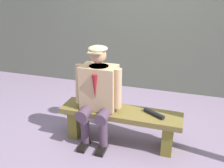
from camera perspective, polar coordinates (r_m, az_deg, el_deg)
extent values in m
plane|color=gray|center=(3.28, 1.91, -13.35)|extent=(30.00, 30.00, 0.00)
cube|color=brown|center=(3.05, 2.01, -6.92)|extent=(1.54, 0.38, 0.07)
cube|color=olive|center=(3.09, 13.23, -12.08)|extent=(0.13, 0.32, 0.39)
cube|color=olive|center=(3.35, -8.32, -8.71)|extent=(0.13, 0.32, 0.39)
cube|color=tan|center=(2.98, -3.06, -0.75)|extent=(0.44, 0.29, 0.56)
cylinder|color=#1E2338|center=(2.90, -3.16, 3.79)|extent=(0.24, 0.24, 0.06)
cone|color=maroon|center=(2.83, -4.13, -0.66)|extent=(0.07, 0.07, 0.31)
sphere|color=tan|center=(2.83, -3.38, 6.95)|extent=(0.20, 0.20, 0.20)
ellipsoid|color=tan|center=(2.81, -3.41, 8.45)|extent=(0.23, 0.23, 0.07)
cube|color=tan|center=(2.73, -4.07, 7.49)|extent=(0.16, 0.09, 0.02)
cylinder|color=#4D384A|center=(2.98, -1.48, -6.77)|extent=(0.15, 0.43, 0.15)
cylinder|color=#4D384A|center=(3.01, -2.12, -11.59)|extent=(0.11, 0.11, 0.46)
cube|color=black|center=(3.08, -2.45, -15.36)|extent=(0.10, 0.24, 0.05)
cylinder|color=tan|center=(2.87, 1.35, -1.09)|extent=(0.11, 0.11, 0.50)
cylinder|color=#4D384A|center=(3.05, -5.81, -6.08)|extent=(0.15, 0.43, 0.15)
cylinder|color=#4D384A|center=(3.09, -6.44, -10.78)|extent=(0.11, 0.11, 0.46)
cube|color=black|center=(3.16, -6.72, -14.47)|extent=(0.10, 0.24, 0.05)
cylinder|color=tan|center=(3.03, -7.78, 0.04)|extent=(0.10, 0.15, 0.51)
cylinder|color=black|center=(2.96, 10.00, -6.91)|extent=(0.28, 0.20, 0.05)
cube|color=#626658|center=(4.64, 8.73, 12.59)|extent=(12.00, 0.24, 2.29)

